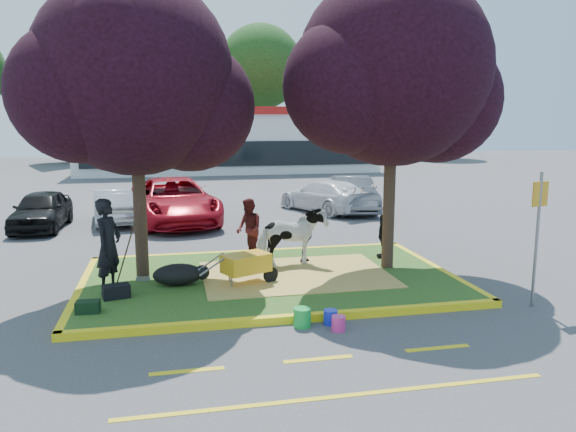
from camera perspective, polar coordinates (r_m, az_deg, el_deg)
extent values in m
plane|color=#424244|center=(12.82, -1.85, -6.76)|extent=(90.00, 90.00, 0.00)
cube|color=#284F18|center=(12.80, -1.86, -6.44)|extent=(8.00, 5.00, 0.15)
cube|color=yellow|center=(10.39, 0.72, -10.37)|extent=(8.30, 0.16, 0.15)
cube|color=yellow|center=(15.26, -3.58, -3.75)|extent=(8.30, 0.16, 0.15)
cube|color=yellow|center=(12.76, -20.35, -7.13)|extent=(0.16, 5.30, 0.15)
cube|color=yellow|center=(14.07, 14.79, -5.25)|extent=(0.16, 5.30, 0.15)
cube|color=#C5B251|center=(12.89, 0.78, -5.94)|extent=(4.20, 3.00, 0.01)
cylinder|color=black|center=(12.62, -14.85, 1.56)|extent=(0.28, 0.28, 3.53)
sphere|color=black|center=(12.53, -15.40, 13.61)|extent=(4.20, 4.20, 4.20)
sphere|color=black|center=(12.70, -9.91, 10.91)|extent=(2.86, 2.86, 2.86)
sphere|color=black|center=(12.31, -20.38, 11.66)|extent=(2.86, 2.86, 2.86)
cylinder|color=black|center=(13.39, 10.26, 2.56)|extent=(0.28, 0.28, 3.70)
sphere|color=black|center=(13.33, 10.63, 14.46)|extent=(4.40, 4.40, 4.40)
sphere|color=black|center=(13.98, 14.90, 11.37)|extent=(2.99, 2.99, 2.99)
sphere|color=black|center=(12.64, 6.38, 13.02)|extent=(2.99, 2.99, 2.99)
cube|color=yellow|center=(8.70, -10.22, -15.24)|extent=(1.10, 0.12, 0.01)
cube|color=yellow|center=(8.97, 3.08, -14.31)|extent=(1.10, 0.12, 0.01)
cube|color=yellow|center=(9.65, 14.93, -12.84)|extent=(1.10, 0.12, 0.01)
cube|color=yellow|center=(7.93, 5.45, -17.76)|extent=(6.00, 0.10, 0.01)
cube|color=silver|center=(40.33, -6.19, 7.50)|extent=(20.00, 8.00, 4.00)
cube|color=#A11411|center=(40.30, -6.25, 10.56)|extent=(20.40, 8.40, 0.50)
cube|color=black|center=(36.35, -5.50, 6.31)|extent=(19.00, 0.10, 1.60)
cylinder|color=black|center=(49.74, -21.31, 7.30)|extent=(0.44, 0.44, 3.92)
cone|color=black|center=(49.96, -21.81, 15.01)|extent=(5.60, 5.60, 11.90)
cylinder|color=black|center=(50.63, -11.98, 7.31)|extent=(0.44, 0.44, 3.08)
sphere|color=#143811|center=(50.68, -12.20, 13.28)|extent=(6.16, 6.16, 6.16)
cylinder|color=black|center=(50.29, -2.75, 7.82)|extent=(0.44, 0.44, 3.64)
sphere|color=#143811|center=(50.44, -2.81, 14.92)|extent=(7.28, 7.28, 7.28)
cylinder|color=black|center=(52.66, 5.86, 7.80)|extent=(0.44, 0.44, 3.50)
cone|color=black|center=(52.78, 5.98, 14.32)|extent=(5.00, 5.00, 10.62)
cylinder|color=black|center=(54.75, 14.25, 7.48)|extent=(0.44, 0.44, 3.22)
sphere|color=#143811|center=(54.82, 14.50, 13.25)|extent=(6.44, 6.44, 6.44)
imported|color=white|center=(13.50, 0.35, -2.15)|extent=(1.77, 1.01, 1.41)
ellipsoid|color=black|center=(12.28, -11.12, -5.85)|extent=(1.17, 0.83, 0.46)
imported|color=black|center=(12.02, -17.77, -2.86)|extent=(0.73, 0.84, 1.93)
imported|color=#471415|center=(14.17, -3.99, -1.33)|extent=(0.75, 0.87, 1.54)
imported|color=black|center=(14.51, 9.60, -2.00)|extent=(0.42, 0.71, 1.13)
cylinder|color=black|center=(12.24, -1.77, -5.98)|extent=(0.35, 0.21, 0.35)
cylinder|color=slate|center=(11.93, -5.75, -6.70)|extent=(0.04, 0.04, 0.25)
cylinder|color=slate|center=(12.34, -5.97, -6.14)|extent=(0.04, 0.04, 0.25)
cube|color=gold|center=(12.08, -4.28, -4.78)|extent=(1.13, 0.93, 0.39)
cylinder|color=slate|center=(11.80, -7.66, -5.11)|extent=(0.59, 0.30, 0.32)
cylinder|color=slate|center=(12.21, -7.82, -4.60)|extent=(0.59, 0.30, 0.32)
cube|color=black|center=(11.74, -17.05, -7.35)|extent=(0.58, 0.41, 0.27)
cube|color=black|center=(11.05, -19.67, -8.69)|extent=(0.44, 0.29, 0.22)
cylinder|color=slate|center=(11.91, 23.94, -2.29)|extent=(0.06, 0.06, 2.67)
cube|color=orange|center=(11.76, 24.25, 2.05)|extent=(0.37, 0.10, 0.48)
cylinder|color=green|center=(10.18, 1.44, -10.26)|extent=(0.33, 0.33, 0.34)
cylinder|color=#D93082|center=(10.04, 5.14, -10.82)|extent=(0.28, 0.28, 0.27)
cylinder|color=#1B2DDE|center=(10.32, 4.33, -10.21)|extent=(0.27, 0.27, 0.27)
imported|color=black|center=(20.50, -23.77, 0.57)|extent=(1.66, 3.83, 1.29)
imported|color=#AFB2B7|center=(20.82, -17.36, 0.99)|extent=(1.75, 3.81, 1.21)
imported|color=#A50D1B|center=(20.27, -11.49, 1.54)|extent=(3.41, 6.00, 1.58)
imported|color=white|center=(22.31, 3.72, 2.07)|extent=(3.39, 4.70, 1.26)
imported|color=#585A60|center=(22.48, 6.63, 2.21)|extent=(2.00, 4.30, 1.36)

